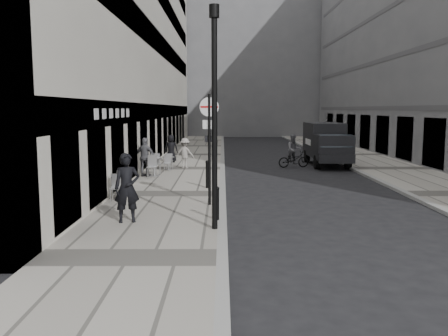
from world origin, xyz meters
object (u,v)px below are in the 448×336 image
(panel_van, at_px, (326,142))
(lamppost, at_px, (214,107))
(walking_man, at_px, (127,188))
(sign_post, at_px, (209,134))
(cyclist, at_px, (294,154))

(panel_van, bearing_deg, lamppost, -111.80)
(walking_man, height_order, lamppost, lamppost)
(lamppost, bearing_deg, panel_van, 67.73)
(sign_post, distance_m, cyclist, 11.91)
(sign_post, bearing_deg, walking_man, -128.48)
(panel_van, relative_size, cyclist, 2.78)
(lamppost, relative_size, cyclist, 3.06)
(sign_post, relative_size, lamppost, 0.63)
(walking_man, relative_size, panel_van, 0.37)
(walking_man, distance_m, panel_van, 16.79)
(sign_post, bearing_deg, panel_van, 66.29)
(walking_man, distance_m, cyclist, 14.89)
(walking_man, bearing_deg, sign_post, 30.80)
(sign_post, relative_size, panel_van, 0.69)
(sign_post, xyz_separation_m, cyclist, (4.40, 10.94, -1.71))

